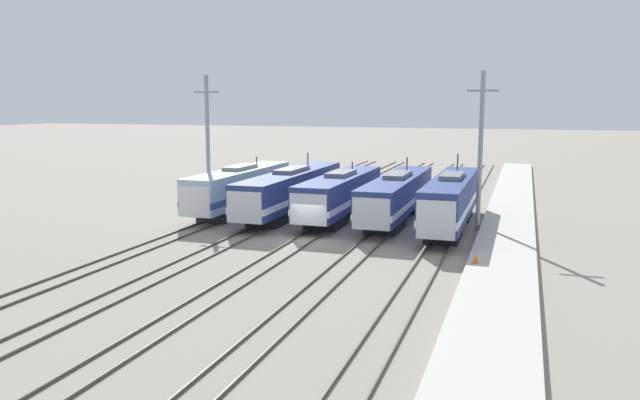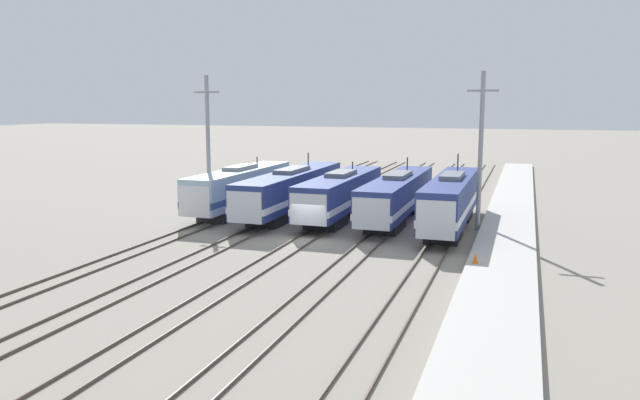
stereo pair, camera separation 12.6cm
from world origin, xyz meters
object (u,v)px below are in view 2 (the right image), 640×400
(locomotive_far_left, at_px, (238,189))
(locomotive_center, at_px, (339,195))
(locomotive_center_right, at_px, (396,196))
(catenary_tower_left, at_px, (208,143))
(locomotive_center_left, at_px, (290,191))
(traffic_cone, at_px, (475,258))
(catenary_tower_right, at_px, (481,150))
(locomotive_far_right, at_px, (451,202))

(locomotive_far_left, xyz_separation_m, locomotive_center, (9.47, -0.19, -0.08))
(locomotive_far_left, xyz_separation_m, locomotive_center_right, (14.21, 0.67, -0.11))
(locomotive_far_left, bearing_deg, catenary_tower_left, -156.62)
(locomotive_center, xyz_separation_m, locomotive_center_right, (4.74, 0.86, -0.03))
(locomotive_center_left, xyz_separation_m, traffic_cone, (17.04, -13.65, -1.39))
(catenary_tower_left, distance_m, catenary_tower_right, 23.33)
(catenary_tower_left, xyz_separation_m, traffic_cone, (24.11, -12.11, -5.52))
(locomotive_center, distance_m, locomotive_far_right, 9.59)
(catenary_tower_right, bearing_deg, locomotive_far_right, -161.22)
(locomotive_far_right, distance_m, catenary_tower_right, 4.56)
(traffic_cone, bearing_deg, catenary_tower_left, 153.34)
(locomotive_far_left, relative_size, locomotive_center, 0.99)
(locomotive_far_right, bearing_deg, locomotive_center_right, 153.33)
(locomotive_center_left, bearing_deg, catenary_tower_left, -167.70)
(locomotive_center_left, height_order, traffic_cone, locomotive_center_left)
(locomotive_far_right, bearing_deg, locomotive_center_left, 171.04)
(locomotive_center_right, xyz_separation_m, traffic_cone, (7.57, -13.78, -1.33))
(locomotive_center_right, distance_m, catenary_tower_left, 17.15)
(traffic_cone, bearing_deg, locomotive_center_left, 141.32)
(catenary_tower_right, xyz_separation_m, traffic_cone, (0.78, -12.11, -5.52))
(locomotive_center, height_order, traffic_cone, locomotive_center)
(locomotive_center, relative_size, catenary_tower_left, 1.39)
(locomotive_center_right, bearing_deg, catenary_tower_left, -174.20)
(locomotive_center_right, distance_m, locomotive_far_right, 5.30)
(catenary_tower_left, distance_m, traffic_cone, 27.54)
(locomotive_far_left, distance_m, catenary_tower_right, 21.41)
(locomotive_center_right, xyz_separation_m, catenary_tower_right, (6.79, -1.68, 4.19))
(locomotive_center_left, bearing_deg, locomotive_center, -8.65)
(catenary_tower_right, bearing_deg, locomotive_center_left, 174.59)
(traffic_cone, bearing_deg, locomotive_center_right, 118.78)
(locomotive_far_left, relative_size, locomotive_center_right, 0.88)
(locomotive_center, bearing_deg, locomotive_far_right, -9.11)
(locomotive_center_left, xyz_separation_m, locomotive_center, (4.74, -0.72, -0.03))
(locomotive_center_right, relative_size, catenary_tower_right, 1.56)
(locomotive_far_left, xyz_separation_m, catenary_tower_right, (21.00, -1.01, 4.08))
(locomotive_center, bearing_deg, locomotive_center_right, 10.29)
(catenary_tower_left, bearing_deg, locomotive_far_right, -1.88)
(catenary_tower_right, bearing_deg, catenary_tower_left, 180.00)
(locomotive_center_left, distance_m, locomotive_far_right, 14.38)
(locomotive_center_right, relative_size, catenary_tower_left, 1.56)
(locomotive_far_left, xyz_separation_m, traffic_cone, (21.78, -13.11, -1.44))
(locomotive_center_right, height_order, locomotive_far_right, locomotive_far_right)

